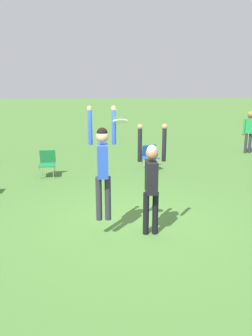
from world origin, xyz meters
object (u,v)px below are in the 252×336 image
camping_chair_0 (149,155)px  person_spectator_near (249,128)px  person_jumping (103,161)px  camping_chair_1 (47,162)px  person_defending (151,177)px  frisbee (120,121)px

camping_chair_0 → person_spectator_near: 5.25m
person_jumping → camping_chair_1: 4.87m
person_jumping → person_defending: bearing=-90.0°
camping_chair_0 → camping_chair_1: bearing=-12.1°
person_jumping → person_defending: size_ratio=1.00×
camping_chair_1 → person_defending: bearing=117.1°
person_jumping → camping_chair_1: bearing=21.8°
frisbee → person_spectator_near: 9.73m
person_defending → person_spectator_near: size_ratio=1.24×
person_jumping → camping_chair_0: (1.68, 5.05, -1.01)m
camping_chair_0 → camping_chair_1: size_ratio=1.00×
camping_chair_0 → camping_chair_1: 3.47m
person_jumping → camping_chair_0: bearing=-18.0°
frisbee → camping_chair_1: 5.32m
person_jumping → frisbee: (0.33, -0.14, 0.76)m
frisbee → person_jumping: bearing=157.1°
person_defending → frisbee: bearing=-77.3°
frisbee → camping_chair_1: frisbee is taller
camping_chair_1 → person_spectator_near: (8.07, 2.98, 0.59)m
person_defending → camping_chair_1: size_ratio=2.61×
person_defending → camping_chair_1: bearing=-148.6°
camping_chair_0 → person_defending: bearing=59.2°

